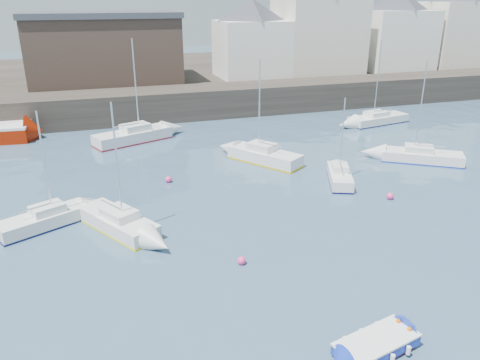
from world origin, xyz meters
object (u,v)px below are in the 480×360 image
object	(u,v)px
sailboat_f	(264,156)
buoy_near	(242,264)
buoy_far	(169,182)
sailboat_c	(340,176)
blue_dinghy	(376,345)
buoy_mid	(390,199)
sailboat_d	(421,156)
sailboat_g	(378,119)
sailboat_a	(45,219)
sailboat_h	(133,136)
sailboat_b	(118,222)

from	to	relation	value
sailboat_f	buoy_near	size ratio (longest dim) A/B	18.77
buoy_far	sailboat_c	bearing A→B (deg)	-17.51
blue_dinghy	sailboat_f	size ratio (longest dim) A/B	0.44
blue_dinghy	buoy_mid	xyz separation A→B (m)	(8.58, 11.57, -0.33)
sailboat_c	buoy_mid	xyz separation A→B (m)	(1.57, -3.63, -0.44)
sailboat_d	sailboat_f	xyz separation A→B (m)	(-11.59, 3.60, 0.08)
sailboat_c	sailboat_g	bearing A→B (deg)	48.32
buoy_near	sailboat_g	bearing A→B (deg)	44.66
buoy_mid	sailboat_a	bearing A→B (deg)	172.68
blue_dinghy	buoy_mid	distance (m)	14.41
sailboat_d	buoy_near	world-z (taller)	sailboat_d
blue_dinghy	sailboat_g	world-z (taller)	sailboat_g
sailboat_g	sailboat_h	distance (m)	24.10
blue_dinghy	sailboat_d	world-z (taller)	sailboat_d
sailboat_h	buoy_far	distance (m)	10.57
sailboat_c	buoy_near	world-z (taller)	sailboat_c
blue_dinghy	sailboat_g	xyz separation A→B (m)	(18.57, 28.18, 0.13)
blue_dinghy	buoy_mid	world-z (taller)	blue_dinghy
sailboat_c	buoy_far	distance (m)	11.79
blue_dinghy	buoy_far	distance (m)	19.23
sailboat_b	sailboat_h	world-z (taller)	sailboat_h
sailboat_a	sailboat_b	bearing A→B (deg)	-22.23
sailboat_h	buoy_mid	size ratio (longest dim) A/B	19.24
sailboat_c	sailboat_g	size ratio (longest dim) A/B	0.71
sailboat_d	buoy_far	xyz separation A→B (m)	(-19.34, 1.75, -0.46)
sailboat_g	sailboat_b	bearing A→B (deg)	-149.72
sailboat_f	sailboat_d	bearing A→B (deg)	-17.24
buoy_mid	buoy_far	size ratio (longest dim) A/B	1.00
sailboat_b	sailboat_h	size ratio (longest dim) A/B	0.82
sailboat_g	buoy_near	bearing A→B (deg)	-135.34
sailboat_a	sailboat_f	bearing A→B (deg)	22.61
sailboat_h	sailboat_c	bearing A→B (deg)	-48.24
sailboat_a	sailboat_c	world-z (taller)	sailboat_a
sailboat_b	buoy_mid	xyz separation A→B (m)	(16.63, -1.07, -0.46)
sailboat_g	buoy_near	xyz separation A→B (m)	(-21.29, -21.04, -0.46)
sailboat_d	sailboat_b	bearing A→B (deg)	-169.33
sailboat_c	buoy_far	world-z (taller)	sailboat_c
sailboat_b	buoy_near	bearing A→B (deg)	-45.91
buoy_near	buoy_mid	distance (m)	12.14
sailboat_c	sailboat_d	distance (m)	8.29
sailboat_c	sailboat_a	bearing A→B (deg)	-176.94
sailboat_c	sailboat_d	xyz separation A→B (m)	(8.10, 1.80, 0.02)
sailboat_c	buoy_mid	bearing A→B (deg)	-66.70
sailboat_h	sailboat_a	bearing A→B (deg)	-112.89
sailboat_c	sailboat_f	world-z (taller)	sailboat_f
sailboat_a	sailboat_h	distance (m)	16.32
sailboat_f	buoy_near	world-z (taller)	sailboat_f
buoy_near	sailboat_h	bearing A→B (deg)	97.19
sailboat_c	buoy_mid	size ratio (longest dim) A/B	12.69
sailboat_a	sailboat_d	xyz separation A→B (m)	(26.96, 2.81, 0.01)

